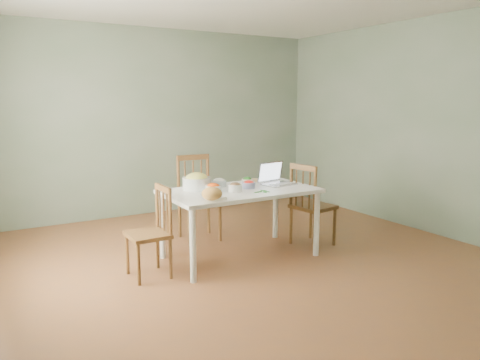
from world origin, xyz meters
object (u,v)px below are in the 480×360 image
chair_left (148,232)px  bowl_squash (197,181)px  laptop (279,174)px  chair_right (313,204)px  bread_boule (212,194)px  chair_far (199,198)px  dining_table (240,223)px

chair_left → bowl_squash: size_ratio=2.94×
chair_left → laptop: bearing=90.8°
laptop → chair_left: bearing=172.6°
chair_right → bread_boule: 1.51m
chair_far → chair_right: bearing=-34.8°
dining_table → laptop: laptop is taller
chair_right → bowl_squash: bearing=68.9°
dining_table → bowl_squash: size_ratio=5.35×
bread_boule → bowl_squash: size_ratio=0.66×
chair_right → bowl_squash: (-1.35, 0.30, 0.35)m
chair_far → bowl_squash: bearing=-112.6°
chair_far → chair_right: 1.36m
dining_table → chair_right: (0.95, -0.06, 0.11)m
chair_far → chair_left: 1.27m
chair_left → laptop: (1.55, 0.04, 0.43)m
dining_table → bread_boule: 0.74m
dining_table → chair_far: bearing=96.9°
bread_boule → bowl_squash: bowl_squash is taller
dining_table → laptop: 0.71m
chair_right → laptop: 0.59m
chair_far → bread_boule: size_ratio=5.18×
dining_table → chair_far: chair_far is taller
bread_boule → laptop: (1.01, 0.33, 0.06)m
dining_table → bread_boule: bread_boule is taller
chair_far → laptop: size_ratio=2.90×
chair_left → laptop: laptop is taller
bowl_squash → chair_right: bearing=-12.4°
bread_boule → bowl_squash: bearing=79.1°
chair_left → bread_boule: bearing=60.9°
chair_left → chair_right: chair_right is taller
chair_far → chair_left: size_ratio=1.16×
dining_table → chair_left: chair_left is taller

